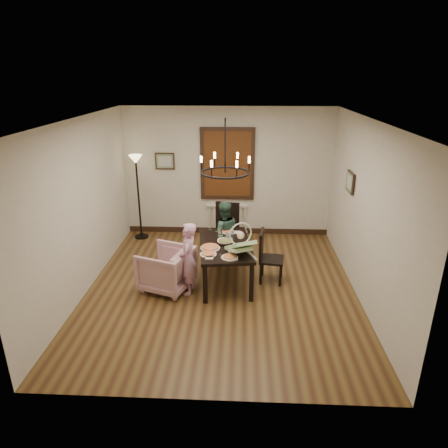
# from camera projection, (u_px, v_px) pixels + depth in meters

# --- Properties ---
(room_shell) EXTENTS (4.51, 5.00, 2.81)m
(room_shell) POSITION_uv_depth(u_px,v_px,m) (222.00, 203.00, 6.66)
(room_shell) COLOR brown
(room_shell) RESTS_ON ground
(dining_table) EXTENTS (1.03, 1.61, 0.71)m
(dining_table) POSITION_uv_depth(u_px,v_px,m) (225.00, 248.00, 6.83)
(dining_table) COLOR black
(dining_table) RESTS_ON room_shell
(chair_far) EXTENTS (0.55, 0.55, 1.08)m
(chair_far) POSITION_uv_depth(u_px,v_px,m) (225.00, 231.00, 7.78)
(chair_far) COLOR black
(chair_far) RESTS_ON room_shell
(chair_right) EXTENTS (0.46, 0.46, 0.93)m
(chair_right) POSITION_uv_depth(u_px,v_px,m) (272.00, 257.00, 6.89)
(chair_right) COLOR black
(chair_right) RESTS_ON room_shell
(armchair) EXTENTS (1.01, 1.00, 0.72)m
(armchair) POSITION_uv_depth(u_px,v_px,m) (166.00, 269.00, 6.69)
(armchair) COLOR #CC9CA5
(armchair) RESTS_ON room_shell
(elderly_woman) EXTENTS (0.26, 0.38, 1.02)m
(elderly_woman) POSITION_uv_depth(u_px,v_px,m) (188.00, 265.00, 6.51)
(elderly_woman) COLOR #D495BC
(elderly_woman) RESTS_ON room_shell
(seated_man) EXTENTS (0.57, 0.49, 1.02)m
(seated_man) POSITION_uv_depth(u_px,v_px,m) (223.00, 238.00, 7.53)
(seated_man) COLOR #345744
(seated_man) RESTS_ON room_shell
(baby_bouncer) EXTENTS (0.60, 0.67, 0.36)m
(baby_bouncer) POSITION_uv_depth(u_px,v_px,m) (240.00, 244.00, 6.34)
(baby_bouncer) COLOR #C1F0A6
(baby_bouncer) RESTS_ON dining_table
(salad_bowl) EXTENTS (0.31, 0.31, 0.08)m
(salad_bowl) POSITION_uv_depth(u_px,v_px,m) (225.00, 242.00, 6.79)
(salad_bowl) COLOR white
(salad_bowl) RESTS_ON dining_table
(pizza_platter) EXTENTS (0.33, 0.33, 0.04)m
(pizza_platter) POSITION_uv_depth(u_px,v_px,m) (210.00, 247.00, 6.61)
(pizza_platter) COLOR tan
(pizza_platter) RESTS_ON dining_table
(drinking_glass) EXTENTS (0.06, 0.06, 0.13)m
(drinking_glass) POSITION_uv_depth(u_px,v_px,m) (227.00, 237.00, 6.89)
(drinking_glass) COLOR silver
(drinking_glass) RESTS_ON dining_table
(window_blinds) EXTENTS (1.00, 0.03, 1.40)m
(window_blinds) POSITION_uv_depth(u_px,v_px,m) (227.00, 164.00, 8.54)
(window_blinds) COLOR brown
(window_blinds) RESTS_ON room_shell
(radiator) EXTENTS (0.92, 0.12, 0.62)m
(radiator) POSITION_uv_depth(u_px,v_px,m) (227.00, 219.00, 9.00)
(radiator) COLOR silver
(radiator) RESTS_ON room_shell
(picture_back) EXTENTS (0.42, 0.03, 0.36)m
(picture_back) POSITION_uv_depth(u_px,v_px,m) (165.00, 161.00, 8.59)
(picture_back) COLOR black
(picture_back) RESTS_ON room_shell
(picture_right) EXTENTS (0.03, 0.42, 0.36)m
(picture_right) POSITION_uv_depth(u_px,v_px,m) (350.00, 182.00, 6.97)
(picture_right) COLOR black
(picture_right) RESTS_ON room_shell
(floor_lamp) EXTENTS (0.30, 0.30, 1.80)m
(floor_lamp) POSITION_uv_depth(u_px,v_px,m) (139.00, 198.00, 8.59)
(floor_lamp) COLOR black
(floor_lamp) RESTS_ON room_shell
(chandelier) EXTENTS (0.80, 0.80, 0.04)m
(chandelier) POSITION_uv_depth(u_px,v_px,m) (225.00, 172.00, 6.36)
(chandelier) COLOR black
(chandelier) RESTS_ON room_shell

